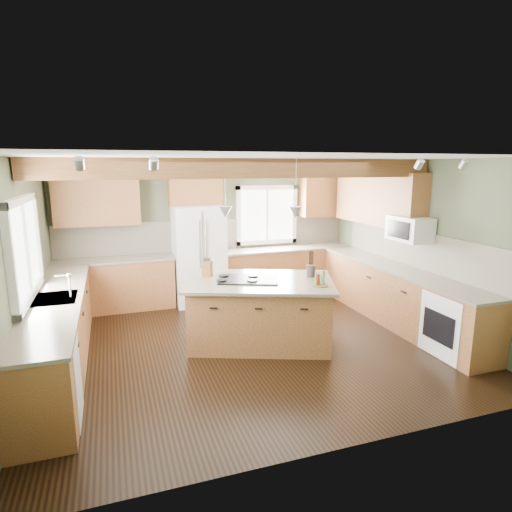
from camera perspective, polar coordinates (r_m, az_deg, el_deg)
name	(u,v)px	position (r m, az deg, el deg)	size (l,w,h in m)	color
floor	(250,343)	(6.28, -0.75, -11.55)	(5.60, 5.60, 0.00)	black
ceiling	(250,158)	(5.77, -0.83, 12.89)	(5.60, 5.60, 0.00)	silver
wall_back	(210,230)	(8.27, -6.17, 3.48)	(5.60, 5.60, 0.00)	#4D583E
wall_left	(23,271)	(5.70, -28.63, -1.72)	(5.00, 5.00, 0.00)	#4D583E
wall_right	(418,243)	(7.24, 20.78, 1.58)	(5.00, 5.00, 0.00)	#4D583E
ceiling_beam	(249,168)	(5.79, -0.90, 11.60)	(5.55, 0.26, 0.26)	#502C17
soffit_trim	(210,164)	(8.08, -6.21, 12.11)	(5.55, 0.20, 0.10)	#502C17
backsplash_back	(210,235)	(8.27, -6.14, 2.85)	(5.58, 0.03, 0.58)	brown
backsplash_right	(415,248)	(7.29, 20.39, 0.95)	(0.03, 3.70, 0.58)	brown
base_cab_back_left	(115,285)	(7.95, -18.25, -3.73)	(2.02, 0.60, 0.88)	brown
counter_back_left	(114,260)	(7.85, -18.46, -0.49)	(2.06, 0.64, 0.04)	#4D4638
base_cab_back_right	(287,271)	(8.60, 4.14, -1.99)	(2.62, 0.60, 0.88)	brown
counter_back_right	(287,248)	(8.50, 4.18, 1.02)	(2.66, 0.64, 0.04)	#4D4638
base_cab_left	(58,335)	(5.95, -24.84, -9.52)	(0.60, 3.70, 0.88)	brown
counter_left	(55,300)	(5.80, -25.24, -5.27)	(0.64, 3.74, 0.04)	#4D4638
base_cab_right	(396,296)	(7.29, 18.21, -5.13)	(0.60, 3.70, 0.88)	brown
counter_right	(398,269)	(7.18, 18.44, -1.61)	(0.64, 3.74, 0.04)	#4D4638
upper_cab_back_left	(97,199)	(7.83, -20.45, 7.13)	(1.40, 0.35, 0.90)	brown
upper_cab_over_fridge	(195,186)	(7.95, -8.16, 9.26)	(0.96, 0.35, 0.70)	brown
upper_cab_right	(378,198)	(7.78, 15.91, 7.39)	(0.35, 2.20, 0.90)	brown
upper_cab_back_corner	(323,194)	(8.83, 8.86, 8.18)	(0.90, 0.35, 0.90)	brown
window_left	(23,249)	(5.70, -28.60, 0.84)	(0.04, 1.60, 1.05)	white
window_back	(266,215)	(8.54, 1.40, 5.50)	(1.10, 0.04, 1.00)	white
sink	(55,299)	(5.80, -25.24, -5.23)	(0.50, 0.65, 0.03)	#262628
faucet	(70,286)	(5.74, -23.58, -3.74)	(0.02, 0.02, 0.28)	#B2B2B7
dishwasher	(45,385)	(4.76, -26.27, -15.16)	(0.60, 0.60, 0.84)	white
oven	(457,325)	(6.36, 25.20, -8.28)	(0.60, 0.72, 0.84)	white
microwave	(410,229)	(7.03, 19.80, 3.43)	(0.40, 0.70, 0.38)	white
pendant_left	(225,212)	(5.90, -4.10, 5.84)	(0.18, 0.18, 0.16)	#B2B2B7
pendant_right	(295,213)	(5.88, 5.27, 5.79)	(0.18, 0.18, 0.16)	#B2B2B7
refrigerator	(199,255)	(7.91, -7.62, 0.12)	(0.90, 0.74, 1.80)	white
island	(260,312)	(6.19, 0.55, -7.54)	(1.92, 1.17, 0.88)	brown
island_top	(260,282)	(6.05, 0.56, -3.43)	(2.04, 1.30, 0.04)	#4D4638
cooktop	(249,279)	(6.05, -0.96, -3.14)	(0.83, 0.55, 0.02)	black
knife_block	(207,269)	(6.28, -6.51, -1.71)	(0.13, 0.10, 0.22)	brown
utensil_crock	(311,271)	(6.29, 7.33, -1.95)	(0.13, 0.13, 0.17)	#474038
bottle_tray	(320,279)	(5.81, 8.56, -3.01)	(0.22, 0.22, 0.20)	brown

